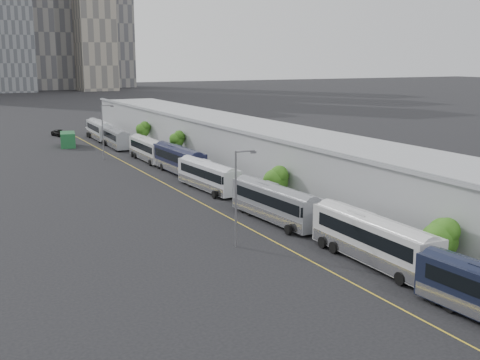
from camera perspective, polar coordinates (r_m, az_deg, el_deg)
sidewalk at (r=71.17m, az=5.00°, el=-1.71°), size 10.00×170.00×0.12m
lane_line at (r=66.35m, az=-2.73°, el=-2.70°), size 0.12×160.00×0.02m
depot at (r=72.63m, az=7.72°, el=1.28°), size 12.45×160.40×7.20m
bus_2 at (r=49.67m, az=12.47°, el=-5.89°), size 2.97×13.37×3.90m
bus_3 at (r=60.73m, az=3.36°, el=-2.51°), size 3.41×12.94×3.74m
bus_4 at (r=75.05m, az=-3.02°, el=0.16°), size 3.28×12.51×3.62m
bus_5 at (r=86.35m, az=-5.81°, el=1.69°), size 3.09×13.45×3.91m
bus_6 at (r=97.79m, az=-8.68°, el=2.71°), size 2.81×12.56×3.67m
bus_7 at (r=113.41m, az=-11.72°, el=3.77°), size 2.93×12.24×3.55m
bus_8 at (r=125.49m, az=-13.18°, el=4.49°), size 3.16×13.26×3.85m
tree_1 at (r=47.98m, az=18.39°, el=-5.02°), size 2.86×2.86×4.54m
tree_2 at (r=66.86m, az=3.38°, el=0.19°), size 2.87×2.87×4.62m
tree_3 at (r=94.65m, az=-6.02°, el=3.92°), size 2.23×2.23×5.02m
tree_4 at (r=110.29m, az=-9.20°, el=4.83°), size 2.42×2.42×4.96m
street_lamp_near at (r=51.90m, az=-0.20°, el=-1.10°), size 2.04×0.22×8.51m
street_lamp_far at (r=99.64m, az=-12.80°, el=4.79°), size 2.04×0.22×8.88m
shipping_container at (r=116.77m, az=-16.01°, el=3.70°), size 3.58×6.00×2.67m
suv at (r=133.21m, az=-16.67°, el=4.30°), size 3.39×5.34×1.37m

